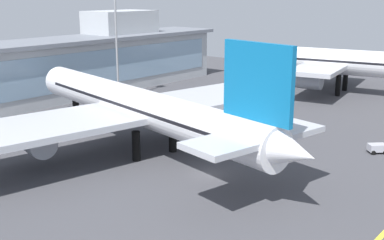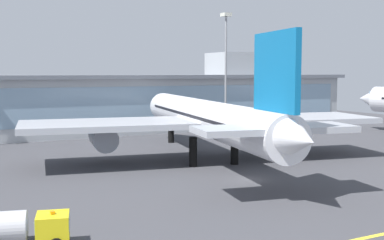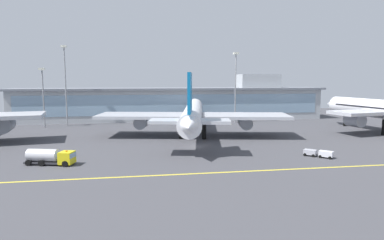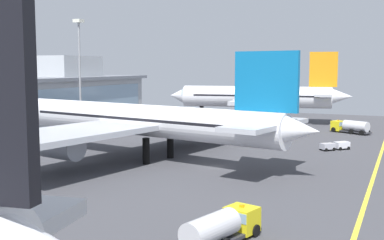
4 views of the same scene
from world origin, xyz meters
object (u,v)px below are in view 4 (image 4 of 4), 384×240
(airliner_far_right, at_px, (257,97))
(apron_light_mast_east, at_px, (80,60))
(fuel_tanker_truck, at_px, (349,126))
(baggage_tug_near, at_px, (335,146))
(service_truck_far, at_px, (222,226))
(airliner_near_right, at_px, (141,121))

(airliner_far_right, height_order, apron_light_mast_east, apron_light_mast_east)
(fuel_tanker_truck, bearing_deg, apron_light_mast_east, 51.74)
(baggage_tug_near, distance_m, apron_light_mast_east, 56.54)
(fuel_tanker_truck, distance_m, service_truck_far, 75.95)
(fuel_tanker_truck, relative_size, apron_light_mast_east, 0.37)
(apron_light_mast_east, bearing_deg, airliner_far_right, -39.07)
(airliner_far_right, bearing_deg, apron_light_mast_east, 41.02)
(service_truck_far, xyz_separation_m, apron_light_mast_east, (50.39, 52.02, 14.72))
(airliner_far_right, distance_m, apron_light_mast_east, 47.67)
(service_truck_far, distance_m, apron_light_mast_east, 73.91)
(airliner_near_right, height_order, service_truck_far, airliner_near_right)
(baggage_tug_near, relative_size, service_truck_far, 0.54)
(airliner_far_right, bearing_deg, airliner_near_right, 77.35)
(airliner_far_right, height_order, fuel_tanker_truck, airliner_far_right)
(airliner_near_right, distance_m, airliner_far_right, 56.21)
(airliner_near_right, relative_size, service_truck_far, 6.37)
(baggage_tug_near, bearing_deg, airliner_far_right, 80.08)
(airliner_far_right, bearing_deg, service_truck_far, 94.69)
(airliner_far_right, bearing_deg, fuel_tanker_truck, 146.60)
(airliner_far_right, relative_size, fuel_tanker_truck, 5.23)
(airliner_near_right, distance_m, baggage_tug_near, 35.21)
(airliner_far_right, bearing_deg, baggage_tug_near, 115.58)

